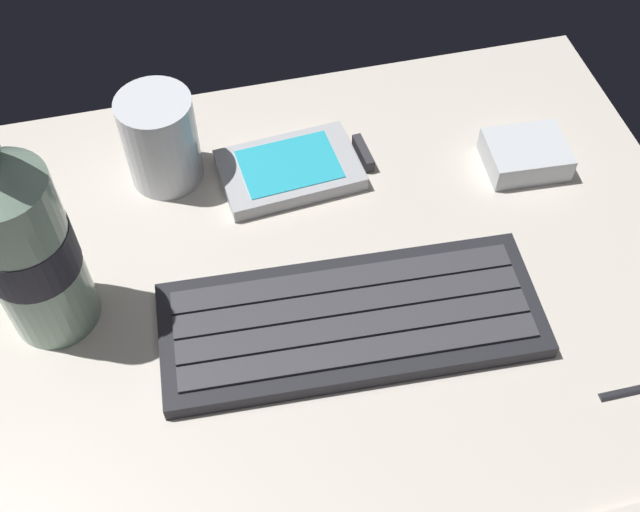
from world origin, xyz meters
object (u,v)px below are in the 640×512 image
object	(u,v)px
handheld_device	(297,168)
charger_block	(525,155)
juice_cup	(161,142)
keyboard	(351,320)
water_bottle	(24,243)

from	to	relation	value
handheld_device	charger_block	distance (cm)	20.32
handheld_device	juice_cup	size ratio (longest dim) A/B	1.56
keyboard	juice_cup	bearing A→B (deg)	121.63
juice_cup	charger_block	xyz separation A→B (cm)	(31.14, -6.27, -2.71)
juice_cup	water_bottle	distance (cm)	17.01
water_bottle	keyboard	bearing A→B (deg)	-16.26
juice_cup	charger_block	bearing A→B (deg)	-11.38
charger_block	handheld_device	bearing A→B (deg)	169.91
keyboard	handheld_device	bearing A→B (deg)	92.13
keyboard	juice_cup	world-z (taller)	juice_cup
juice_cup	keyboard	bearing A→B (deg)	-58.37
handheld_device	juice_cup	distance (cm)	11.89
water_bottle	juice_cup	bearing A→B (deg)	51.50
keyboard	charger_block	xyz separation A→B (cm)	(19.39, 12.80, 0.39)
charger_block	water_bottle	bearing A→B (deg)	-171.14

